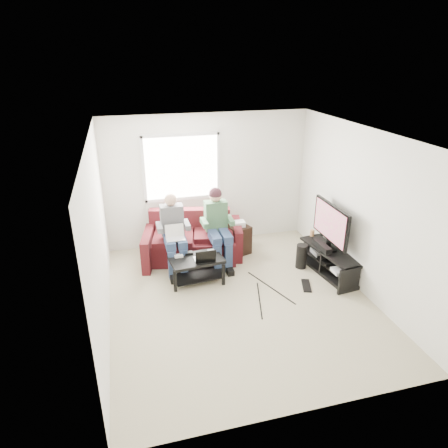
# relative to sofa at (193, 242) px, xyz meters

# --- Properties ---
(floor) EXTENTS (4.50, 4.50, 0.00)m
(floor) POSITION_rel_sofa_xyz_m (0.44, -1.61, -0.32)
(floor) COLOR tan
(floor) RESTS_ON ground
(ceiling) EXTENTS (4.50, 4.50, 0.00)m
(ceiling) POSITION_rel_sofa_xyz_m (0.44, -1.61, 2.28)
(ceiling) COLOR white
(ceiling) RESTS_ON wall_back
(wall_back) EXTENTS (4.50, 0.00, 4.50)m
(wall_back) POSITION_rel_sofa_xyz_m (0.44, 0.64, 0.98)
(wall_back) COLOR silver
(wall_back) RESTS_ON floor
(wall_front) EXTENTS (4.50, 0.00, 4.50)m
(wall_front) POSITION_rel_sofa_xyz_m (0.44, -3.86, 0.98)
(wall_front) COLOR silver
(wall_front) RESTS_ON floor
(wall_left) EXTENTS (0.00, 4.50, 4.50)m
(wall_left) POSITION_rel_sofa_xyz_m (-1.56, -1.61, 0.98)
(wall_left) COLOR silver
(wall_left) RESTS_ON floor
(wall_right) EXTENTS (0.00, 4.50, 4.50)m
(wall_right) POSITION_rel_sofa_xyz_m (2.44, -1.61, 0.98)
(wall_right) COLOR silver
(wall_right) RESTS_ON floor
(window) EXTENTS (1.48, 0.04, 1.28)m
(window) POSITION_rel_sofa_xyz_m (-0.06, 0.62, 1.28)
(window) COLOR white
(window) RESTS_ON wall_back
(sofa) EXTENTS (2.03, 1.18, 0.87)m
(sofa) POSITION_rel_sofa_xyz_m (0.00, 0.00, 0.00)
(sofa) COLOR #461311
(sofa) RESTS_ON floor
(person_left) EXTENTS (0.40, 0.71, 1.36)m
(person_left) POSITION_rel_sofa_xyz_m (-0.40, -0.33, 0.43)
(person_left) COLOR navy
(person_left) RESTS_ON sofa
(person_right) EXTENTS (0.40, 0.71, 1.41)m
(person_right) POSITION_rel_sofa_xyz_m (0.40, -0.31, 0.49)
(person_right) COLOR navy
(person_right) RESTS_ON sofa
(laptop_silver) EXTENTS (0.33, 0.23, 0.24)m
(laptop_silver) POSITION_rel_sofa_xyz_m (-0.40, -0.53, 0.41)
(laptop_silver) COLOR silver
(laptop_silver) RESTS_ON person_left
(coffee_table) EXTENTS (0.93, 0.63, 0.44)m
(coffee_table) POSITION_rel_sofa_xyz_m (-0.11, -0.88, -0.00)
(coffee_table) COLOR black
(coffee_table) RESTS_ON floor
(laptop_black) EXTENTS (0.38, 0.30, 0.24)m
(laptop_black) POSITION_rel_sofa_xyz_m (0.01, -0.96, 0.24)
(laptop_black) COLOR black
(laptop_black) RESTS_ON coffee_table
(controller_a) EXTENTS (0.14, 0.09, 0.04)m
(controller_a) POSITION_rel_sofa_xyz_m (-0.39, -0.76, 0.14)
(controller_a) COLOR silver
(controller_a) RESTS_ON coffee_table
(controller_b) EXTENTS (0.15, 0.10, 0.04)m
(controller_b) POSITION_rel_sofa_xyz_m (-0.21, -0.70, 0.14)
(controller_b) COLOR black
(controller_b) RESTS_ON coffee_table
(controller_c) EXTENTS (0.15, 0.10, 0.04)m
(controller_c) POSITION_rel_sofa_xyz_m (0.19, -0.73, 0.14)
(controller_c) COLOR gray
(controller_c) RESTS_ON coffee_table
(tv_stand) EXTENTS (0.58, 1.39, 0.45)m
(tv_stand) POSITION_rel_sofa_xyz_m (2.21, -1.21, -0.12)
(tv_stand) COLOR black
(tv_stand) RESTS_ON floor
(tv) EXTENTS (0.12, 1.10, 0.81)m
(tv) POSITION_rel_sofa_xyz_m (2.20, -1.11, 0.58)
(tv) COLOR black
(tv) RESTS_ON tv_stand
(soundbar) EXTENTS (0.12, 0.50, 0.10)m
(soundbar) POSITION_rel_sofa_xyz_m (2.09, -1.11, 0.17)
(soundbar) COLOR black
(soundbar) RESTS_ON tv_stand
(drink_cup) EXTENTS (0.08, 0.08, 0.12)m
(drink_cup) POSITION_rel_sofa_xyz_m (2.16, -0.58, 0.18)
(drink_cup) COLOR #B47D4D
(drink_cup) RESTS_ON tv_stand
(console_white) EXTENTS (0.30, 0.22, 0.06)m
(console_white) POSITION_rel_sofa_xyz_m (2.21, -1.61, -0.05)
(console_white) COLOR silver
(console_white) RESTS_ON tv_stand
(console_grey) EXTENTS (0.34, 0.26, 0.08)m
(console_grey) POSITION_rel_sofa_xyz_m (2.21, -0.91, -0.04)
(console_grey) COLOR gray
(console_grey) RESTS_ON tv_stand
(console_black) EXTENTS (0.38, 0.30, 0.07)m
(console_black) POSITION_rel_sofa_xyz_m (2.21, -1.26, -0.05)
(console_black) COLOR black
(console_black) RESTS_ON tv_stand
(subwoofer) EXTENTS (0.20, 0.20, 0.45)m
(subwoofer) POSITION_rel_sofa_xyz_m (1.81, -0.90, -0.10)
(subwoofer) COLOR black
(subwoofer) RESTS_ON floor
(keyboard_floor) EXTENTS (0.25, 0.42, 0.02)m
(keyboard_floor) POSITION_rel_sofa_xyz_m (1.63, -1.52, -0.31)
(keyboard_floor) COLOR black
(keyboard_floor) RESTS_ON floor
(end_table) EXTENTS (0.38, 0.38, 0.66)m
(end_table) POSITION_rel_sofa_xyz_m (0.88, -0.05, -0.03)
(end_table) COLOR black
(end_table) RESTS_ON floor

